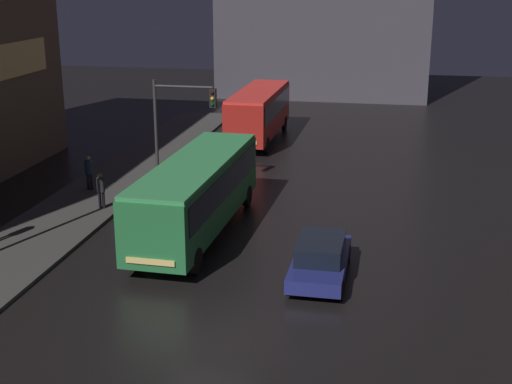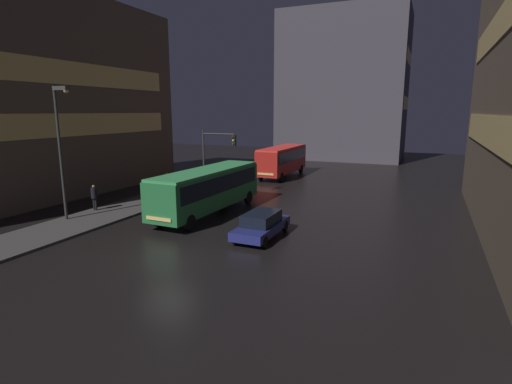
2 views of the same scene
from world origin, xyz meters
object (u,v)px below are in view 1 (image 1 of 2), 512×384
(bus_far, at_px, (259,110))
(car_taxi, at_px, (320,258))
(bus_near, at_px, (197,189))
(pedestrian_far, at_px, (101,188))
(traffic_light_main, at_px, (178,117))
(pedestrian_mid, at_px, (89,170))

(bus_far, height_order, car_taxi, bus_far)
(bus_near, bearing_deg, pedestrian_far, -19.63)
(bus_near, relative_size, car_taxi, 2.33)
(car_taxi, bearing_deg, traffic_light_main, -48.17)
(bus_near, distance_m, traffic_light_main, 6.31)
(bus_far, xyz_separation_m, pedestrian_far, (-4.33, -15.58, -0.90))
(bus_near, distance_m, pedestrian_mid, 8.26)
(traffic_light_main, bearing_deg, pedestrian_far, -126.78)
(bus_near, xyz_separation_m, pedestrian_far, (-5.09, 1.99, -0.83))
(pedestrian_mid, bearing_deg, car_taxi, 27.57)
(car_taxi, bearing_deg, bus_near, -31.88)
(pedestrian_mid, relative_size, pedestrian_far, 1.03)
(bus_far, bearing_deg, pedestrian_far, 75.01)
(bus_near, relative_size, pedestrian_mid, 6.41)
(traffic_light_main, bearing_deg, bus_far, 82.02)
(pedestrian_far, bearing_deg, pedestrian_mid, -148.45)
(pedestrian_far, bearing_deg, traffic_light_main, 141.47)
(bus_near, bearing_deg, bus_far, -85.83)
(bus_far, xyz_separation_m, traffic_light_main, (-1.69, -12.05, 1.77))
(pedestrian_mid, height_order, traffic_light_main, traffic_light_main)
(car_taxi, distance_m, pedestrian_mid, 14.74)
(pedestrian_far, bearing_deg, bus_far, 162.73)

